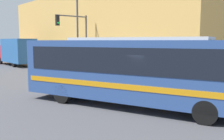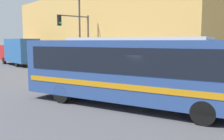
{
  "view_description": "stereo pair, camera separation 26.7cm",
  "coord_description": "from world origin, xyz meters",
  "views": [
    {
      "loc": [
        -8.38,
        -7.97,
        3.09
      ],
      "look_at": [
        0.93,
        2.94,
        1.4
      ],
      "focal_mm": 40.0,
      "sensor_mm": 36.0,
      "label": 1
    },
    {
      "loc": [
        -8.17,
        -8.14,
        3.09
      ],
      "look_at": [
        0.93,
        2.94,
        1.4
      ],
      "focal_mm": 40.0,
      "sensor_mm": 36.0,
      "label": 2
    }
  ],
  "objects": [
    {
      "name": "pedestrian_near_corner",
      "position": [
        5.75,
        13.4,
        1.13
      ],
      "size": [
        0.34,
        0.34,
        1.86
      ],
      "color": "#47382D",
      "rests_on": "sidewalk"
    },
    {
      "name": "ground_plane",
      "position": [
        0.0,
        0.0,
        0.0
      ],
      "size": [
        120.0,
        120.0,
        0.0
      ],
      "primitive_type": "plane",
      "color": "#47474C"
    },
    {
      "name": "traffic_light_pole",
      "position": [
        4.13,
        11.78,
        3.79
      ],
      "size": [
        3.28,
        0.35,
        5.27
      ],
      "color": "#47474C",
      "rests_on": "sidewalk"
    },
    {
      "name": "delivery_truck",
      "position": [
        2.78,
        23.79,
        1.79
      ],
      "size": [
        2.32,
        8.48,
        3.32
      ],
      "color": "#265999",
      "rests_on": "ground_plane"
    },
    {
      "name": "street_lamp",
      "position": [
        5.06,
        13.43,
        4.38
      ],
      "size": [
        2.3,
        0.28,
        7.12
      ],
      "color": "#47474C",
      "rests_on": "sidewalk"
    },
    {
      "name": "building_facade",
      "position": [
        9.97,
        17.35,
        4.41
      ],
      "size": [
        6.0,
        32.7,
        8.82
      ],
      "color": "tan",
      "rests_on": "ground_plane"
    },
    {
      "name": "sidewalk",
      "position": [
        5.74,
        20.0,
        0.09
      ],
      "size": [
        2.47,
        70.0,
        0.17
      ],
      "color": "#B7B2A8",
      "rests_on": "ground_plane"
    },
    {
      "name": "city_bus",
      "position": [
        -0.07,
        -0.06,
        1.86
      ],
      "size": [
        6.44,
        11.61,
        3.24
      ],
      "rotation": [
        0.0,
        0.0,
        0.37
      ],
      "color": "#2D4C8C",
      "rests_on": "ground_plane"
    },
    {
      "name": "fire_hydrant",
      "position": [
        5.1,
        3.92,
        0.53
      ],
      "size": [
        0.24,
        0.32,
        0.71
      ],
      "color": "gold",
      "rests_on": "sidewalk"
    }
  ]
}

